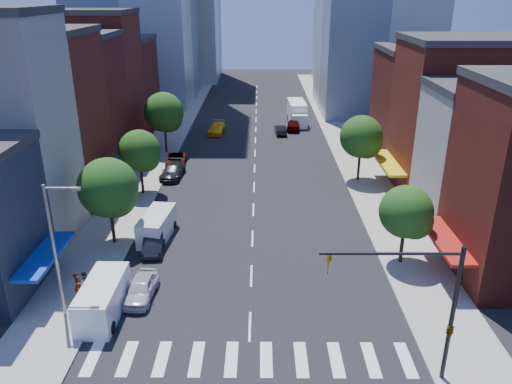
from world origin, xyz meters
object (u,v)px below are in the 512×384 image
cargo_van_near (102,300)px  pedestrian_near (78,285)px  parked_car_rear (173,171)px  taxi (217,128)px  cargo_van_far (156,226)px  parked_car_second (154,242)px  traffic_car_far (294,124)px  box_truck (297,113)px  parked_car_front (141,288)px  traffic_car_oncoming (280,129)px  parked_car_third (176,160)px  pedestrian_far (84,283)px

cargo_van_near → pedestrian_near: (-2.21, 1.90, -0.07)m
parked_car_rear → cargo_van_near: cargo_van_near is taller
cargo_van_near → taxi: 44.77m
parked_car_rear → taxi: (3.47, 18.69, -0.01)m
cargo_van_far → parked_car_second: bearing=-79.6°
cargo_van_far → taxi: bearing=92.2°
cargo_van_far → pedestrian_near: cargo_van_far is taller
cargo_van_near → traffic_car_far: 49.13m
box_truck → parked_car_front: bearing=-108.5°
taxi → traffic_car_oncoming: taxi is taller
traffic_car_oncoming → box_truck: 7.13m
parked_car_front → cargo_van_near: size_ratio=0.78×
parked_car_rear → taxi: size_ratio=1.01×
parked_car_third → box_truck: bearing=48.3°
parked_car_third → parked_car_rear: bearing=-90.5°
pedestrian_near → parked_car_third: bearing=-9.8°
parked_car_second → cargo_van_far: 2.08m
parked_car_third → pedestrian_far: 27.55m
cargo_van_far → pedestrian_near: bearing=-105.2°
taxi → box_truck: (12.25, 6.18, 0.83)m
cargo_van_near → traffic_car_oncoming: 46.23m
cargo_van_far → traffic_car_far: (13.85, 35.73, -0.28)m
taxi → traffic_car_far: traffic_car_far is taller
parked_car_third → parked_car_rear: parked_car_rear is taller
traffic_car_far → box_truck: bearing=-95.0°
parked_car_rear → pedestrian_far: 23.62m
parked_car_third → pedestrian_far: (-1.98, -27.48, 0.27)m
parked_car_rear → traffic_car_far: 25.60m
parked_car_front → parked_car_second: parked_car_front is taller
box_truck → pedestrian_far: size_ratio=5.23×
parked_car_rear → taxi: parked_car_rear is taller
parked_car_front → parked_car_third: (-1.97, 27.76, -0.06)m
parked_car_rear → traffic_car_oncoming: size_ratio=1.26×
cargo_van_far → pedestrian_far: bearing=-104.9°
parked_car_rear → parked_car_second: bearing=-81.7°
parked_car_third → cargo_van_far: bearing=-90.2°
traffic_car_far → pedestrian_far: 47.52m
parked_car_front → traffic_car_oncoming: bearing=77.6°
cargo_van_far → parked_car_third: bearing=100.4°
parked_car_third → cargo_van_near: bearing=-94.4°
parked_car_third → traffic_car_oncoming: (13.10, 14.44, 0.00)m
taxi → traffic_car_oncoming: 9.37m
cargo_van_near → box_truck: (16.02, 50.78, 0.41)m
traffic_car_far → pedestrian_far: size_ratio=2.97×
box_truck → pedestrian_near: box_truck is taller
pedestrian_near → cargo_van_far: bearing=-26.8°
box_truck → pedestrian_near: 52.18m
parked_car_second → pedestrian_far: pedestrian_far is taller
box_truck → parked_car_third: bearing=-129.9°
cargo_van_near → box_truck: bearing=73.0°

